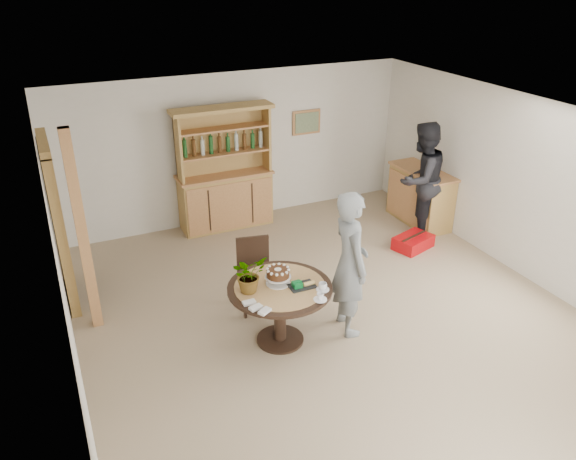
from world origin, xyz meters
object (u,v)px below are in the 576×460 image
(sideboard, at_px, (420,196))
(adult_person, at_px, (421,180))
(dining_chair, at_px, (255,269))
(red_suitcase, at_px, (413,242))
(dining_table, at_px, (280,297))
(hutch, at_px, (225,187))
(teen_boy, at_px, (350,263))

(sideboard, bearing_deg, adult_person, -131.59)
(dining_chair, distance_m, red_suitcase, 2.91)
(sideboard, relative_size, dining_table, 1.05)
(hutch, distance_m, dining_chair, 2.51)
(sideboard, height_order, dining_table, sideboard)
(dining_chair, distance_m, teen_boy, 1.30)
(dining_chair, relative_size, teen_boy, 0.53)
(hutch, xyz_separation_m, adult_person, (2.75, -1.57, 0.24))
(sideboard, xyz_separation_m, dining_table, (-3.51, -2.05, 0.13))
(hutch, height_order, adult_person, hutch)
(sideboard, distance_m, dining_table, 4.07)
(sideboard, bearing_deg, dining_chair, -160.69)
(sideboard, distance_m, teen_boy, 3.45)
(dining_chair, relative_size, adult_person, 0.51)
(sideboard, bearing_deg, red_suitcase, -130.94)
(dining_chair, bearing_deg, dining_table, -79.90)
(hutch, bearing_deg, dining_chair, -100.53)
(adult_person, bearing_deg, red_suitcase, 34.54)
(hutch, distance_m, teen_boy, 3.42)
(hutch, bearing_deg, adult_person, -29.70)
(sideboard, relative_size, red_suitcase, 1.82)
(red_suitcase, bearing_deg, teen_boy, -162.39)
(dining_chair, bearing_deg, sideboard, 30.48)
(teen_boy, height_order, adult_person, adult_person)
(hutch, xyz_separation_m, dining_table, (-0.47, -3.30, -0.08))
(hutch, xyz_separation_m, red_suitcase, (2.38, -2.01, -0.59))
(sideboard, height_order, teen_boy, teen_boy)
(dining_table, bearing_deg, sideboard, 30.31)
(teen_boy, bearing_deg, hutch, 14.90)
(dining_table, relative_size, dining_chair, 1.27)
(sideboard, height_order, dining_chair, dining_chair)
(adult_person, bearing_deg, dining_table, 13.15)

